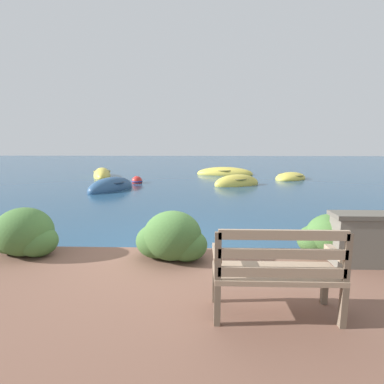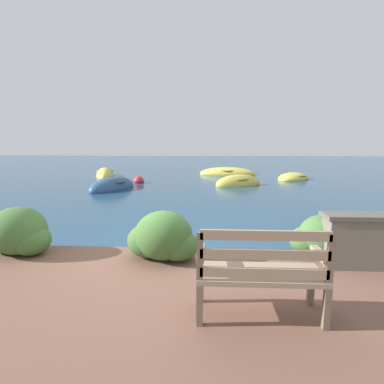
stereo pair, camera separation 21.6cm
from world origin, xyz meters
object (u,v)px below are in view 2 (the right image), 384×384
rowboat_mid (238,184)px  rowboat_distant (227,174)px  rowboat_nearest (112,188)px  mooring_buoy (139,181)px  rowboat_far (293,178)px  park_bench (261,271)px  rowboat_outer (105,175)px

rowboat_mid → rowboat_distant: rowboat_mid is taller
rowboat_nearest → mooring_buoy: rowboat_nearest is taller
rowboat_nearest → mooring_buoy: size_ratio=4.96×
rowboat_far → rowboat_nearest: bearing=155.5°
rowboat_far → rowboat_distant: (-3.34, 2.08, 0.01)m
park_bench → rowboat_distant: park_bench is taller
rowboat_nearest → rowboat_far: bearing=-42.9°
rowboat_distant → mooring_buoy: 5.97m
park_bench → rowboat_nearest: bearing=122.8°
park_bench → rowboat_distant: (0.66, 15.32, -0.63)m
rowboat_mid → rowboat_distant: 4.55m
park_bench → rowboat_far: (4.00, 13.25, -0.64)m
rowboat_outer → mooring_buoy: bearing=26.4°
rowboat_far → mooring_buoy: (-7.83, -1.86, 0.03)m
park_bench → rowboat_outer: size_ratio=0.39×
rowboat_nearest → rowboat_distant: bearing=-18.2°
rowboat_mid → rowboat_outer: rowboat_outer is taller
park_bench → rowboat_outer: (-6.41, 14.08, -0.63)m
rowboat_mid → mooring_buoy: size_ratio=4.39×
rowboat_far → mooring_buoy: size_ratio=4.78×
park_bench → rowboat_mid: 10.83m
rowboat_nearest → rowboat_distant: size_ratio=0.78×
park_bench → rowboat_nearest: park_bench is taller
rowboat_nearest → rowboat_outer: (-1.97, 4.78, -0.00)m
rowboat_far → rowboat_distant: size_ratio=0.76×
rowboat_distant → mooring_buoy: rowboat_distant is taller
park_bench → mooring_buoy: 12.03m
rowboat_far → mooring_buoy: rowboat_far is taller
rowboat_nearest → rowboat_mid: bearing=-52.4°
rowboat_distant → rowboat_outer: bearing=-163.4°
mooring_buoy → rowboat_mid: bearing=-7.4°
mooring_buoy → rowboat_nearest: bearing=-106.5°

